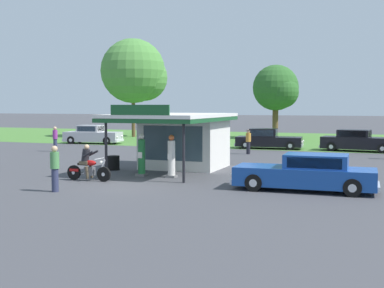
{
  "coord_description": "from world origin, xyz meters",
  "views": [
    {
      "loc": [
        9.59,
        -18.25,
        3.25
      ],
      "look_at": [
        1.07,
        4.45,
        1.4
      ],
      "focal_mm": 47.13,
      "sensor_mm": 36.0,
      "label": 1
    }
  ],
  "objects_px": {
    "gas_pump_offside": "(171,158)",
    "parked_car_back_row_centre_left": "(358,141)",
    "featured_classic_sedan": "(307,174)",
    "parked_car_back_row_left": "(92,135)",
    "parked_car_back_row_far_left": "(268,140)",
    "gas_pump_nearside": "(142,157)",
    "spare_tire_stack": "(114,163)",
    "bystander_leaning_by_kiosk": "(55,167)",
    "motorcycle_with_rider": "(88,166)",
    "bystander_standing_back_lot": "(248,141)",
    "parked_car_second_row_spare": "(190,135)",
    "bystander_strolling_foreground": "(55,138)"
  },
  "relations": [
    {
      "from": "gas_pump_offside",
      "to": "parked_car_back_row_centre_left",
      "type": "height_order",
      "value": "gas_pump_offside"
    },
    {
      "from": "parked_car_second_row_spare",
      "to": "parked_car_back_row_far_left",
      "type": "height_order",
      "value": "parked_car_second_row_spare"
    },
    {
      "from": "gas_pump_nearside",
      "to": "parked_car_back_row_centre_left",
      "type": "distance_m",
      "value": 18.91
    },
    {
      "from": "gas_pump_offside",
      "to": "parked_car_back_row_left",
      "type": "xyz_separation_m",
      "value": [
        -14.27,
        16.39,
        -0.17
      ]
    },
    {
      "from": "bystander_leaning_by_kiosk",
      "to": "spare_tire_stack",
      "type": "bearing_deg",
      "value": 99.99
    },
    {
      "from": "featured_classic_sedan",
      "to": "gas_pump_offside",
      "type": "bearing_deg",
      "value": 166.55
    },
    {
      "from": "bystander_leaning_by_kiosk",
      "to": "parked_car_back_row_centre_left",
      "type": "bearing_deg",
      "value": 65.4
    },
    {
      "from": "gas_pump_nearside",
      "to": "bystander_strolling_foreground",
      "type": "relative_size",
      "value": 1.11
    },
    {
      "from": "spare_tire_stack",
      "to": "parked_car_back_row_left",
      "type": "bearing_deg",
      "value": 125.0
    },
    {
      "from": "parked_car_back_row_left",
      "to": "parked_car_back_row_far_left",
      "type": "xyz_separation_m",
      "value": [
        15.15,
        0.26,
        -0.03
      ]
    },
    {
      "from": "gas_pump_offside",
      "to": "spare_tire_stack",
      "type": "distance_m",
      "value": 4.07
    },
    {
      "from": "featured_classic_sedan",
      "to": "bystander_standing_back_lot",
      "type": "distance_m",
      "value": 14.6
    },
    {
      "from": "gas_pump_nearside",
      "to": "spare_tire_stack",
      "type": "bearing_deg",
      "value": 148.13
    },
    {
      "from": "motorcycle_with_rider",
      "to": "gas_pump_offside",
      "type": "bearing_deg",
      "value": 36.09
    },
    {
      "from": "parked_car_second_row_spare",
      "to": "parked_car_back_row_far_left",
      "type": "distance_m",
      "value": 7.73
    },
    {
      "from": "gas_pump_nearside",
      "to": "spare_tire_stack",
      "type": "distance_m",
      "value": 2.73
    },
    {
      "from": "motorcycle_with_rider",
      "to": "bystander_standing_back_lot",
      "type": "distance_m",
      "value": 14.59
    },
    {
      "from": "featured_classic_sedan",
      "to": "spare_tire_stack",
      "type": "xyz_separation_m",
      "value": [
        -10.01,
        2.9,
        -0.3
      ]
    },
    {
      "from": "gas_pump_nearside",
      "to": "parked_car_second_row_spare",
      "type": "bearing_deg",
      "value": 104.25
    },
    {
      "from": "gas_pump_nearside",
      "to": "bystander_standing_back_lot",
      "type": "bearing_deg",
      "value": 80.24
    },
    {
      "from": "parked_car_back_row_left",
      "to": "bystander_leaning_by_kiosk",
      "type": "distance_m",
      "value": 24.41
    },
    {
      "from": "parked_car_back_row_far_left",
      "to": "bystander_leaning_by_kiosk",
      "type": "xyz_separation_m",
      "value": [
        -3.51,
        -21.72,
        0.25
      ]
    },
    {
      "from": "parked_car_second_row_spare",
      "to": "bystander_strolling_foreground",
      "type": "height_order",
      "value": "bystander_strolling_foreground"
    },
    {
      "from": "parked_car_back_row_left",
      "to": "spare_tire_stack",
      "type": "xyz_separation_m",
      "value": [
        10.49,
        -14.98,
        -0.35
      ]
    },
    {
      "from": "featured_classic_sedan",
      "to": "bystander_leaning_by_kiosk",
      "type": "height_order",
      "value": "bystander_leaning_by_kiosk"
    },
    {
      "from": "gas_pump_nearside",
      "to": "parked_car_back_row_far_left",
      "type": "xyz_separation_m",
      "value": [
        2.38,
        16.65,
        -0.22
      ]
    },
    {
      "from": "gas_pump_offside",
      "to": "parked_car_back_row_left",
      "type": "height_order",
      "value": "gas_pump_offside"
    },
    {
      "from": "gas_pump_offside",
      "to": "spare_tire_stack",
      "type": "bearing_deg",
      "value": 159.49
    },
    {
      "from": "parked_car_back_row_centre_left",
      "to": "gas_pump_offside",
      "type": "bearing_deg",
      "value": -113.72
    },
    {
      "from": "parked_car_back_row_far_left",
      "to": "gas_pump_nearside",
      "type": "bearing_deg",
      "value": -98.15
    },
    {
      "from": "parked_car_second_row_spare",
      "to": "bystander_leaning_by_kiosk",
      "type": "bearing_deg",
      "value": -81.21
    },
    {
      "from": "gas_pump_nearside",
      "to": "bystander_leaning_by_kiosk",
      "type": "bearing_deg",
      "value": -102.56
    },
    {
      "from": "bystander_standing_back_lot",
      "to": "parked_car_back_row_far_left",
      "type": "bearing_deg",
      "value": 86.02
    },
    {
      "from": "parked_car_back_row_far_left",
      "to": "bystander_leaning_by_kiosk",
      "type": "bearing_deg",
      "value": -99.19
    },
    {
      "from": "spare_tire_stack",
      "to": "motorcycle_with_rider",
      "type": "bearing_deg",
      "value": -78.0
    },
    {
      "from": "parked_car_second_row_spare",
      "to": "bystander_strolling_foreground",
      "type": "xyz_separation_m",
      "value": [
        -6.37,
        -10.22,
        0.23
      ]
    },
    {
      "from": "featured_classic_sedan",
      "to": "parked_car_back_row_centre_left",
      "type": "xyz_separation_m",
      "value": [
        1.11,
        18.2,
        0.05
      ]
    },
    {
      "from": "gas_pump_offside",
      "to": "bystander_leaning_by_kiosk",
      "type": "relative_size",
      "value": 1.11
    },
    {
      "from": "gas_pump_offside",
      "to": "parked_car_second_row_spare",
      "type": "xyz_separation_m",
      "value": [
        -6.39,
        19.26,
        -0.18
      ]
    },
    {
      "from": "parked_car_back_row_left",
      "to": "parked_car_second_row_spare",
      "type": "bearing_deg",
      "value": 19.99
    },
    {
      "from": "gas_pump_nearside",
      "to": "spare_tire_stack",
      "type": "xyz_separation_m",
      "value": [
        -2.27,
        1.41,
        -0.54
      ]
    },
    {
      "from": "parked_car_back_row_left",
      "to": "parked_car_back_row_far_left",
      "type": "bearing_deg",
      "value": 0.97
    },
    {
      "from": "bystander_leaning_by_kiosk",
      "to": "bystander_standing_back_lot",
      "type": "distance_m",
      "value": 17.32
    },
    {
      "from": "parked_car_second_row_spare",
      "to": "bystander_leaning_by_kiosk",
      "type": "height_order",
      "value": "bystander_leaning_by_kiosk"
    },
    {
      "from": "gas_pump_offside",
      "to": "spare_tire_stack",
      "type": "relative_size",
      "value": 2.7
    },
    {
      "from": "gas_pump_offside",
      "to": "spare_tire_stack",
      "type": "height_order",
      "value": "gas_pump_offside"
    },
    {
      "from": "gas_pump_offside",
      "to": "parked_car_back_row_centre_left",
      "type": "relative_size",
      "value": 0.36
    },
    {
      "from": "parked_car_back_row_left",
      "to": "bystander_leaning_by_kiosk",
      "type": "height_order",
      "value": "bystander_leaning_by_kiosk"
    },
    {
      "from": "featured_classic_sedan",
      "to": "bystander_strolling_foreground",
      "type": "xyz_separation_m",
      "value": [
        -19.0,
        10.52,
        0.28
      ]
    },
    {
      "from": "parked_car_back_row_far_left",
      "to": "bystander_strolling_foreground",
      "type": "distance_m",
      "value": 15.63
    }
  ]
}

